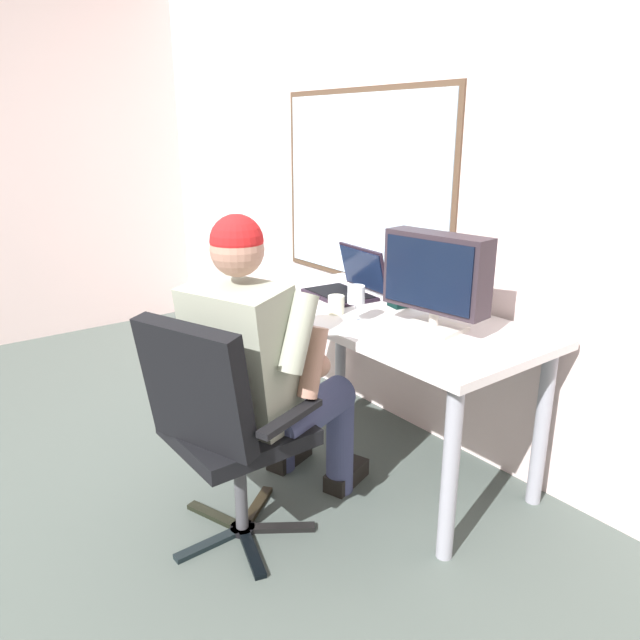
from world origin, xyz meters
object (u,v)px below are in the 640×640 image
object	(u,v)px
crt_monitor	(436,275)
desk_speaker	(400,287)
wine_glass	(356,297)
office_chair	(220,418)
desk	(384,334)
person_seated	(264,366)
coffee_mug	(336,305)
laptop	(350,282)

from	to	relation	value
crt_monitor	desk_speaker	size ratio (longest dim) A/B	2.42
crt_monitor	wine_glass	size ratio (longest dim) A/B	2.86
office_chair	wine_glass	bearing A→B (deg)	96.94
desk	person_seated	xyz separation A→B (m)	(0.03, -0.66, 0.02)
crt_monitor	wine_glass	bearing A→B (deg)	-145.49
person_seated	desk_speaker	world-z (taller)	person_seated
crt_monitor	coffee_mug	xyz separation A→B (m)	(-0.42, -0.18, -0.19)
desk	laptop	world-z (taller)	laptop
wine_glass	crt_monitor	bearing A→B (deg)	34.51
office_chair	person_seated	size ratio (longest dim) A/B	0.74
coffee_mug	laptop	bearing A→B (deg)	128.86
office_chair	wine_glass	distance (m)	0.79
laptop	coffee_mug	size ratio (longest dim) A/B	4.67
person_seated	office_chair	bearing A→B (deg)	-73.42
person_seated	wine_glass	world-z (taller)	person_seated
wine_glass	desk_speaker	size ratio (longest dim) A/B	0.84
office_chair	coffee_mug	xyz separation A→B (m)	(-0.23, 0.73, 0.24)
person_seated	crt_monitor	distance (m)	0.78
desk_speaker	laptop	bearing A→B (deg)	-171.76
office_chair	laptop	bearing A→B (deg)	114.10
person_seated	wine_glass	bearing A→B (deg)	91.97
desk_speaker	coffee_mug	size ratio (longest dim) A/B	2.31
desk	crt_monitor	world-z (taller)	crt_monitor
laptop	office_chair	bearing A→B (deg)	-65.90
desk	crt_monitor	size ratio (longest dim) A/B	3.19
desk	desk_speaker	distance (m)	0.23
laptop	crt_monitor	bearing A→B (deg)	-7.24
desk	crt_monitor	xyz separation A→B (m)	(0.28, 0.00, 0.33)
office_chair	desk	bearing A→B (deg)	96.30
crt_monitor	laptop	bearing A→B (deg)	172.76
office_chair	crt_monitor	xyz separation A→B (m)	(0.18, 0.90, 0.44)
desk	person_seated	size ratio (longest dim) A/B	1.16
person_seated	desk	bearing A→B (deg)	92.49
laptop	person_seated	bearing A→B (deg)	-63.67
crt_monitor	laptop	world-z (taller)	crt_monitor
crt_monitor	wine_glass	xyz separation A→B (m)	(-0.27, -0.19, -0.12)
laptop	desk	bearing A→B (deg)	-13.29
coffee_mug	desk_speaker	bearing A→B (deg)	72.40
person_seated	desk_speaker	size ratio (longest dim) A/B	6.66
laptop	wine_glass	world-z (taller)	laptop
coffee_mug	wine_glass	bearing A→B (deg)	-3.93
desk	desk_speaker	xyz separation A→B (m)	(-0.04, 0.12, 0.19)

